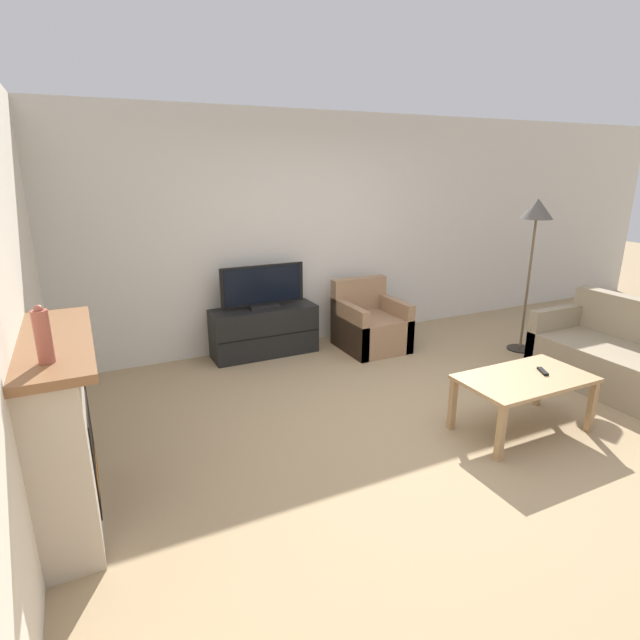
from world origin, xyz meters
The scene contains 11 objects.
ground_plane centered at (0.00, 0.00, 0.00)m, with size 24.00×24.00×0.00m, color #9E8460.
wall_back centered at (0.00, 2.40, 1.35)m, with size 12.00×0.06×2.70m.
wall_left centered at (-2.86, 0.00, 1.35)m, with size 0.06×12.00×2.70m.
fireplace centered at (-2.68, 0.03, 0.59)m, with size 0.42×1.34×1.15m.
mantel_vase_left centered at (-2.66, -0.37, 1.30)m, with size 0.08×0.08×0.30m.
tv_stand centered at (-0.66, 2.13, 0.28)m, with size 1.20×0.41×0.56m.
tv centered at (-0.66, 2.12, 0.79)m, with size 0.97×0.18×0.49m.
armchair centered at (0.55, 1.79, 0.27)m, with size 0.70×0.76×0.80m.
coffee_table centered at (0.65, -0.44, 0.41)m, with size 1.07×0.61×0.47m.
remote centered at (0.84, -0.44, 0.48)m, with size 0.10×0.15×0.02m.
floor_lamp centered at (2.14, 0.95, 1.53)m, with size 0.35×0.35×1.76m.
Camera 1 is at (-2.45, -3.04, 2.09)m, focal length 28.00 mm.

